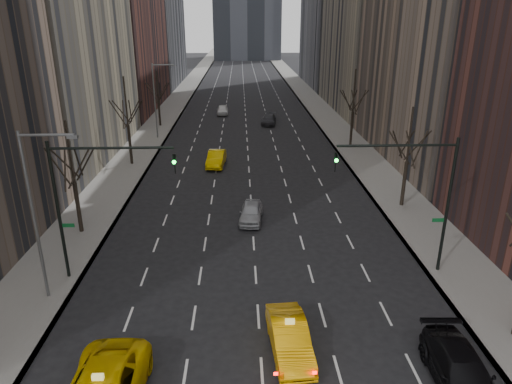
{
  "coord_description": "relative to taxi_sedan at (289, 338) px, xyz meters",
  "views": [
    {
      "loc": [
        -0.78,
        -11.26,
        14.04
      ],
      "look_at": [
        0.17,
        16.45,
        3.5
      ],
      "focal_mm": 32.0,
      "sensor_mm": 36.0,
      "label": 1
    }
  ],
  "objects": [
    {
      "name": "far_taxi",
      "position": [
        -4.58,
        28.02,
        0.01
      ],
      "size": [
        1.99,
        4.76,
        1.53
      ],
      "primitive_type": "imported",
      "rotation": [
        0.0,
        0.0,
        -0.08
      ],
      "color": "#F1C005",
      "rests_on": "ground"
    },
    {
      "name": "taxi_sedan",
      "position": [
        0.0,
        0.0,
        0.0
      ],
      "size": [
        1.95,
        4.67,
        1.5
      ],
      "primitive_type": "imported",
      "rotation": [
        0.0,
        0.0,
        0.08
      ],
      "color": "#F7A605",
      "rests_on": "ground"
    },
    {
      "name": "sidewalk_right",
      "position": [
        10.96,
        64.64,
        -0.68
      ],
      "size": [
        4.5,
        320.0,
        0.15
      ],
      "primitive_type": "cube",
      "color": "slate",
      "rests_on": "ground"
    },
    {
      "name": "sidewalk_left",
      "position": [
        -13.54,
        64.64,
        -0.68
      ],
      "size": [
        4.5,
        320.0,
        0.15
      ],
      "primitive_type": "cube",
      "color": "slate",
      "rests_on": "ground"
    },
    {
      "name": "parked_suv_black",
      "position": [
        6.69,
        -2.38,
        0.02
      ],
      "size": [
        2.39,
        5.38,
        1.54
      ],
      "primitive_type": "imported",
      "rotation": [
        0.0,
        0.0,
        -0.04
      ],
      "color": "black",
      "rests_on": "ground"
    },
    {
      "name": "traffic_mast_right",
      "position": [
        7.82,
        6.64,
        4.74
      ],
      "size": [
        6.69,
        0.39,
        8.0
      ],
      "color": "black",
      "rests_on": "ground"
    },
    {
      "name": "streetlight_near",
      "position": [
        -12.13,
        4.64,
        4.87
      ],
      "size": [
        2.83,
        0.22,
        9.0
      ],
      "color": "slate",
      "rests_on": "ground"
    },
    {
      "name": "tree_lw_b",
      "position": [
        -13.29,
        12.64,
        2.97
      ],
      "size": [
        3.36,
        3.5,
        7.82
      ],
      "color": "black",
      "rests_on": "ground"
    },
    {
      "name": "traffic_mast_left",
      "position": [
        -10.39,
        6.64,
        4.74
      ],
      "size": [
        6.69,
        0.39,
        8.0
      ],
      "color": "black",
      "rests_on": "ground"
    },
    {
      "name": "streetlight_far",
      "position": [
        -12.13,
        39.64,
        4.87
      ],
      "size": [
        2.83,
        0.22,
        9.0
      ],
      "color": "slate",
      "rests_on": "ground"
    },
    {
      "name": "tree_lw_c",
      "position": [
        -13.29,
        28.64,
        3.29
      ],
      "size": [
        3.36,
        3.5,
        8.74
      ],
      "color": "black",
      "rests_on": "ground"
    },
    {
      "name": "silver_sedan_ahead",
      "position": [
        -1.36,
        14.33,
        -0.07
      ],
      "size": [
        2.0,
        4.11,
        1.35
      ],
      "primitive_type": "imported",
      "rotation": [
        0.0,
        0.0,
        -0.1
      ],
      "color": "#A7AAAF",
      "rests_on": "ground"
    },
    {
      "name": "far_suv_grey",
      "position": [
        1.96,
        47.44,
        -0.06
      ],
      "size": [
        2.55,
        4.98,
        1.38
      ],
      "primitive_type": "imported",
      "rotation": [
        0.0,
        0.0,
        -0.13
      ],
      "color": "#2C2B30",
      "rests_on": "ground"
    },
    {
      "name": "tree_rw_b",
      "position": [
        10.71,
        16.64,
        2.97
      ],
      "size": [
        3.36,
        3.5,
        7.82
      ],
      "color": "black",
      "rests_on": "ground"
    },
    {
      "name": "tree_lw_d",
      "position": [
        -13.29,
        46.64,
        2.81
      ],
      "size": [
        3.36,
        3.5,
        7.36
      ],
      "color": "black",
      "rests_on": "ground"
    },
    {
      "name": "tree_rw_c",
      "position": [
        10.71,
        34.64,
        3.29
      ],
      "size": [
        3.36,
        3.5,
        8.74
      ],
      "color": "black",
      "rests_on": "ground"
    },
    {
      "name": "far_car_white",
      "position": [
        -4.86,
        54.73,
        -0.03
      ],
      "size": [
        1.79,
        4.25,
        1.44
      ],
      "primitive_type": "imported",
      "rotation": [
        0.0,
        0.0,
        0.02
      ],
      "color": "white",
      "rests_on": "ground"
    }
  ]
}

